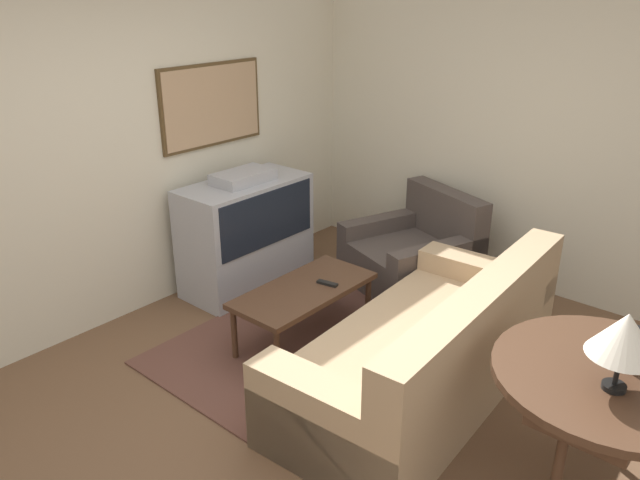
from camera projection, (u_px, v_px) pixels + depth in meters
name	position (u px, v px, depth m)	size (l,w,h in m)	color
ground_plane	(323.00, 425.00, 3.80)	(12.00, 12.00, 0.00)	brown
wall_back	(105.00, 150.00, 4.58)	(12.00, 0.10, 2.70)	beige
wall_right	(531.00, 133.00, 5.12)	(0.06, 12.00, 2.70)	beige
area_rug	(301.00, 339.00, 4.71)	(2.11, 1.46, 0.01)	brown
tv	(246.00, 233.00, 5.37)	(1.14, 0.56, 1.04)	#9E9EA3
couch	(428.00, 354.00, 3.99)	(2.24, 1.12, 0.87)	tan
armchair	(414.00, 256.00, 5.48)	(1.19, 1.19, 0.82)	#473D38
coffee_table	(304.00, 293.00, 4.54)	(1.10, 0.52, 0.44)	#472D1E
console_table	(611.00, 385.00, 3.01)	(1.12, 1.12, 0.77)	#472D1E
table_lamp	(625.00, 335.00, 2.76)	(0.32, 0.32, 0.39)	black
mantel_clock	(635.00, 348.00, 3.02)	(0.13, 0.10, 0.18)	black
remote	(327.00, 283.00, 4.57)	(0.07, 0.17, 0.02)	black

